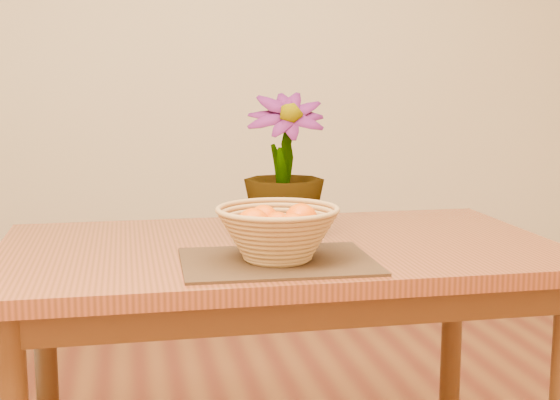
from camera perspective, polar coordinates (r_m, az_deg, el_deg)
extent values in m
cube|color=beige|center=(3.87, -5.79, 11.68)|extent=(4.00, 0.02, 2.70)
cube|color=maroon|center=(1.99, -0.01, -3.75)|extent=(1.40, 0.80, 0.04)
cube|color=#442610|center=(2.00, -0.01, -5.43)|extent=(1.28, 0.68, 0.08)
cylinder|color=#442610|center=(2.38, -16.74, -11.40)|extent=(0.06, 0.06, 0.71)
cylinder|color=#442610|center=(2.57, 12.44, -9.68)|extent=(0.06, 0.06, 0.71)
cube|color=#3D2516|center=(1.78, -0.18, -4.51)|extent=(0.45, 0.34, 0.01)
cylinder|color=#AD7848|center=(1.78, -0.18, -4.28)|extent=(0.14, 0.14, 0.01)
sphere|color=#DB3F03|center=(1.76, -0.18, -1.88)|extent=(0.06, 0.06, 0.06)
sphere|color=#DB3F03|center=(1.79, 1.56, -1.47)|extent=(0.08, 0.08, 0.08)
sphere|color=#DB3F03|center=(1.81, -1.21, -1.45)|extent=(0.07, 0.07, 0.07)
sphere|color=#DB3F03|center=(1.73, -1.98, -1.87)|extent=(0.08, 0.08, 0.08)
sphere|color=#DB3F03|center=(1.71, 0.92, -2.12)|extent=(0.07, 0.07, 0.07)
imported|color=#1B4814|center=(2.05, 0.30, 2.57)|extent=(0.23, 0.23, 0.38)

